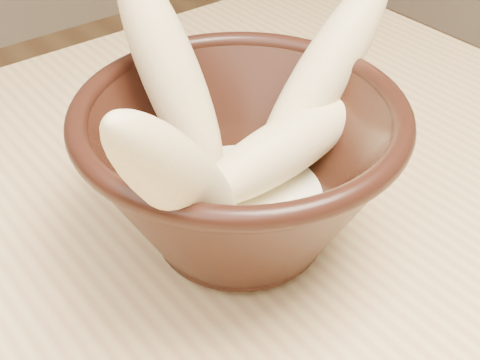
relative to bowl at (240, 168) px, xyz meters
name	(u,v)px	position (x,y,z in m)	size (l,w,h in m)	color
bowl	(240,168)	(0.00, 0.00, 0.00)	(0.21, 0.21, 0.11)	black
milk_puddle	(240,202)	(0.00, 0.00, -0.03)	(0.12, 0.12, 0.02)	#F3EDC4
banana_upright	(171,75)	(-0.01, 0.06, 0.05)	(0.04, 0.04, 0.16)	#D4B97D
banana_left	(181,181)	(-0.07, -0.04, 0.05)	(0.04, 0.04, 0.17)	#D4B97D
banana_right	(322,77)	(0.08, 0.01, 0.03)	(0.04, 0.04, 0.17)	#D4B97D
banana_across	(283,149)	(0.03, -0.01, 0.01)	(0.04, 0.04, 0.14)	#D4B97D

